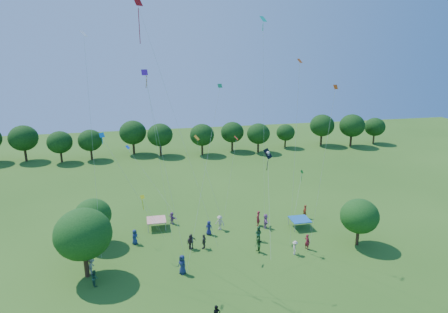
# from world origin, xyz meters

# --- Properties ---
(near_tree_west) EXTENTS (5.21, 5.21, 6.70)m
(near_tree_west) POSITION_xyz_m (-13.02, 14.35, 4.35)
(near_tree_west) COLOR #422B19
(near_tree_west) RESTS_ON ground
(near_tree_north) EXTENTS (3.89, 3.89, 5.15)m
(near_tree_north) POSITION_xyz_m (-12.86, 20.73, 3.40)
(near_tree_north) COLOR #422B19
(near_tree_north) RESTS_ON ground
(near_tree_east) EXTENTS (4.06, 4.06, 5.18)m
(near_tree_east) POSITION_xyz_m (14.87, 14.61, 3.35)
(near_tree_east) COLOR #422B19
(near_tree_east) RESTS_ON ground
(treeline) EXTENTS (88.01, 8.77, 6.77)m
(treeline) POSITION_xyz_m (-1.73, 55.43, 4.09)
(treeline) COLOR #422B19
(treeline) RESTS_ON ground
(tent_red_stripe) EXTENTS (2.20, 2.20, 1.10)m
(tent_red_stripe) POSITION_xyz_m (-6.16, 23.27, 1.04)
(tent_red_stripe) COLOR red
(tent_red_stripe) RESTS_ON ground
(tent_blue) EXTENTS (2.20, 2.20, 1.10)m
(tent_blue) POSITION_xyz_m (10.40, 19.84, 1.04)
(tent_blue) COLOR #1959A3
(tent_blue) RESTS_ON ground
(crowd_person_0) EXTENTS (0.93, 0.77, 1.67)m
(crowd_person_0) POSITION_xyz_m (-0.40, 20.30, 0.83)
(crowd_person_0) COLOR navy
(crowd_person_0) RESTS_ON ground
(crowd_person_1) EXTENTS (0.48, 0.67, 1.67)m
(crowd_person_1) POSITION_xyz_m (12.09, 22.28, 0.84)
(crowd_person_1) COLOR maroon
(crowd_person_1) RESTS_ON ground
(crowd_person_2) EXTENTS (0.69, 0.85, 1.52)m
(crowd_person_2) POSITION_xyz_m (-12.17, 12.68, 0.76)
(crowd_person_2) COLOR #214E35
(crowd_person_2) RESTS_ON ground
(crowd_person_3) EXTENTS (0.67, 1.13, 1.63)m
(crowd_person_3) POSITION_xyz_m (-12.62, 14.65, 0.81)
(crowd_person_3) COLOR #A39F82
(crowd_person_3) RESTS_ON ground
(crowd_person_4) EXTENTS (0.87, 1.05, 1.63)m
(crowd_person_4) POSITION_xyz_m (-1.47, 17.27, 0.82)
(crowd_person_4) COLOR #49443A
(crowd_person_4) RESTS_ON ground
(crowd_person_5) EXTENTS (0.94, 1.71, 1.74)m
(crowd_person_5) POSITION_xyz_m (6.45, 20.64, 0.87)
(crowd_person_5) COLOR #A962A4
(crowd_person_5) RESTS_ON ground
(crowd_person_6) EXTENTS (0.97, 1.06, 1.91)m
(crowd_person_6) POSITION_xyz_m (-4.26, 12.96, 0.95)
(crowd_person_6) COLOR navy
(crowd_person_6) RESTS_ON ground
(crowd_person_7) EXTENTS (0.63, 0.74, 1.69)m
(crowd_person_7) POSITION_xyz_m (9.18, 14.85, 0.85)
(crowd_person_7) COLOR maroon
(crowd_person_7) RESTS_ON ground
(crowd_person_8) EXTENTS (0.94, 0.86, 1.69)m
(crowd_person_8) POSITION_xyz_m (4.66, 17.71, 0.84)
(crowd_person_8) COLOR #235232
(crowd_person_8) RESTS_ON ground
(crowd_person_9) EXTENTS (0.73, 1.07, 1.51)m
(crowd_person_9) POSITION_xyz_m (7.50, 14.07, 0.75)
(crowd_person_9) COLOR beige
(crowd_person_9) RESTS_ON ground
(crowd_person_10) EXTENTS (0.95, 1.01, 1.63)m
(crowd_person_10) POSITION_xyz_m (-2.92, 17.42, 0.82)
(crowd_person_10) COLOR #372E2C
(crowd_person_10) RESTS_ON ground
(crowd_person_11) EXTENTS (1.16, 1.46, 1.51)m
(crowd_person_11) POSITION_xyz_m (-4.25, 24.02, 0.75)
(crowd_person_11) COLOR #9B5A9A
(crowd_person_11) RESTS_ON ground
(crowd_person_12) EXTENTS (0.86, 0.93, 1.68)m
(crowd_person_12) POSITION_xyz_m (-8.64, 19.82, 0.84)
(crowd_person_12) COLOR navy
(crowd_person_12) RESTS_ON ground
(crowd_person_13) EXTENTS (0.72, 0.81, 1.83)m
(crowd_person_13) POSITION_xyz_m (5.74, 21.41, 0.92)
(crowd_person_13) COLOR maroon
(crowd_person_13) RESTS_ON ground
(crowd_person_14) EXTENTS (0.43, 0.79, 1.60)m
(crowd_person_14) POSITION_xyz_m (3.87, 15.24, 0.80)
(crowd_person_14) COLOR #2F5D27
(crowd_person_14) RESTS_ON ground
(crowd_person_15) EXTENTS (1.24, 1.07, 1.76)m
(crowd_person_15) POSITION_xyz_m (1.06, 21.27, 0.88)
(crowd_person_15) COLOR beige
(crowd_person_15) RESTS_ON ground
(crowd_person_16) EXTENTS (0.99, 0.46, 1.68)m
(crowd_person_16) POSITION_xyz_m (-2.76, 17.56, 0.84)
(crowd_person_16) COLOR #403C33
(crowd_person_16) RESTS_ON ground
(pirate_kite) EXTENTS (1.95, 6.53, 9.21)m
(pirate_kite) POSITION_xyz_m (5.34, 17.23, 9.88)
(pirate_kite) COLOR black
(red_high_kite) EXTENTS (6.96, 1.85, 23.46)m
(red_high_kite) POSITION_xyz_m (-5.88, 16.22, 20.24)
(red_high_kite) COLOR red
(small_kite_0) EXTENTS (1.99, 1.66, 17.16)m
(small_kite_0) POSITION_xyz_m (-6.08, 16.26, 13.19)
(small_kite_0) COLOR #D65C0C
(small_kite_1) EXTENTS (1.41, 1.46, 9.93)m
(small_kite_1) POSITION_xyz_m (2.67, 21.07, 9.37)
(small_kite_1) COLOR #FF3E0D
(small_kite_2) EXTENTS (2.28, 1.00, 5.25)m
(small_kite_2) POSITION_xyz_m (-7.29, 17.35, 5.46)
(small_kite_2) COLOR #F9F116
(small_kite_3) EXTENTS (3.87, 2.99, 16.36)m
(small_kite_3) POSITION_xyz_m (-1.65, 12.62, 12.19)
(small_kite_3) COLOR #167A43
(small_kite_4) EXTENTS (5.66, 3.25, 10.49)m
(small_kite_4) POSITION_xyz_m (-10.50, 22.56, 9.62)
(small_kite_4) COLOR #157DD7
(small_kite_5) EXTENTS (3.15, 2.39, 17.70)m
(small_kite_5) POSITION_xyz_m (-6.04, 12.26, 14.08)
(small_kite_5) COLOR #621A9F
(small_kite_6) EXTENTS (0.63, 2.47, 20.78)m
(small_kite_6) POSITION_xyz_m (-11.70, 16.83, 17.30)
(small_kite_6) COLOR white
(small_kite_7) EXTENTS (1.04, 0.84, 22.25)m
(small_kite_7) POSITION_xyz_m (4.95, 18.36, 18.77)
(small_kite_7) COLOR #0DC795
(small_kite_8) EXTENTS (1.46, 3.20, 18.52)m
(small_kite_8) POSITION_xyz_m (6.01, 11.78, 14.14)
(small_kite_8) COLOR #BD4A0B
(small_kite_9) EXTENTS (0.45, 3.40, 16.40)m
(small_kite_9) POSITION_xyz_m (8.81, 11.39, 12.51)
(small_kite_9) COLOR #FF530D
(small_kite_10) EXTENTS (3.34, 0.95, 10.86)m
(small_kite_10) POSITION_xyz_m (-1.43, 18.18, 10.16)
(small_kite_10) COLOR orange
(small_kite_11) EXTENTS (2.31, 3.46, 4.39)m
(small_kite_11) POSITION_xyz_m (11.88, 23.56, 4.77)
(small_kite_11) COLOR #167E19
(small_kite_12) EXTENTS (5.33, 5.03, 7.40)m
(small_kite_12) POSITION_xyz_m (-8.14, 28.49, 7.15)
(small_kite_12) COLOR blue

